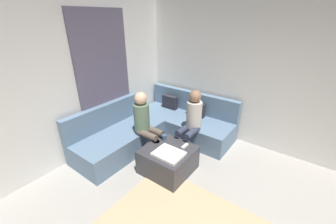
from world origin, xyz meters
name	(u,v)px	position (x,y,z in m)	size (l,w,h in m)	color
wall_back	(292,83)	(0.00, 2.94, 1.35)	(6.00, 0.12, 2.70)	silver
wall_left	(24,96)	(-2.94, 0.00, 1.35)	(0.12, 6.00, 2.70)	silver
curtain_panel	(105,82)	(-2.84, 1.30, 1.25)	(0.06, 1.10, 2.50)	#595166
sectional_couch	(158,128)	(-2.08, 1.88, 0.28)	(2.10, 2.55, 0.87)	slate
ottoman	(168,160)	(-1.34, 1.24, 0.21)	(0.76, 0.76, 0.42)	#333338
folded_blanket	(169,154)	(-1.24, 1.12, 0.44)	(0.44, 0.36, 0.04)	white
coffee_mug	(164,137)	(-1.56, 1.42, 0.47)	(0.08, 0.08, 0.10)	#334C72
game_remote	(185,146)	(-1.16, 1.46, 0.43)	(0.05, 0.15, 0.02)	white
person_on_couch_back	(191,120)	(-1.33, 1.93, 0.66)	(0.30, 0.60, 1.20)	#2D3347
person_on_couch_side	(146,122)	(-1.93, 1.38, 0.66)	(0.60, 0.30, 1.20)	brown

